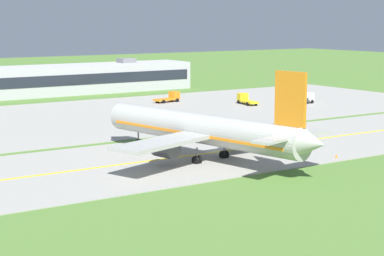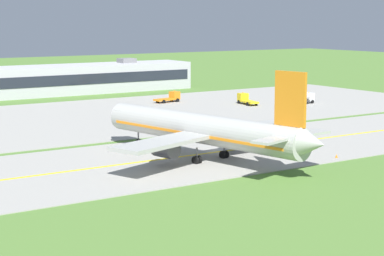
{
  "view_description": "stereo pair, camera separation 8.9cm",
  "coord_description": "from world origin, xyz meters",
  "px_view_note": "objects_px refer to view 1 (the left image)",
  "views": [
    {
      "loc": [
        -56.51,
        -77.33,
        18.76
      ],
      "look_at": [
        -5.66,
        -0.42,
        4.0
      ],
      "focal_mm": 63.92,
      "sensor_mm": 36.0,
      "label": 1
    },
    {
      "loc": [
        -56.44,
        -77.38,
        18.76
      ],
      "look_at": [
        -5.66,
        -0.42,
        4.0
      ],
      "focal_mm": 63.92,
      "sensor_mm": 36.0,
      "label": 2
    }
  ],
  "objects_px": {
    "airplane_lead": "(203,129)",
    "service_truck_baggage": "(245,99)",
    "service_truck_fuel": "(303,97)",
    "service_truck_catering": "(170,97)"
  },
  "relations": [
    {
      "from": "airplane_lead",
      "to": "service_truck_baggage",
      "type": "distance_m",
      "value": 60.89
    },
    {
      "from": "service_truck_fuel",
      "to": "service_truck_baggage",
      "type": "bearing_deg",
      "value": 148.78
    },
    {
      "from": "service_truck_baggage",
      "to": "service_truck_fuel",
      "type": "xyz_separation_m",
      "value": [
        11.01,
        -6.68,
        0.35
      ]
    },
    {
      "from": "airplane_lead",
      "to": "service_truck_catering",
      "type": "bearing_deg",
      "value": 62.25
    },
    {
      "from": "airplane_lead",
      "to": "service_truck_catering",
      "type": "height_order",
      "value": "airplane_lead"
    },
    {
      "from": "service_truck_baggage",
      "to": "service_truck_catering",
      "type": "height_order",
      "value": "same"
    },
    {
      "from": "service_truck_fuel",
      "to": "service_truck_catering",
      "type": "distance_m",
      "value": 29.82
    },
    {
      "from": "service_truck_fuel",
      "to": "service_truck_catering",
      "type": "bearing_deg",
      "value": 139.93
    },
    {
      "from": "airplane_lead",
      "to": "service_truck_fuel",
      "type": "xyz_separation_m",
      "value": [
        52.7,
        37.61,
        -2.6
      ]
    },
    {
      "from": "airplane_lead",
      "to": "service_truck_baggage",
      "type": "relative_size",
      "value": 5.94
    }
  ]
}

